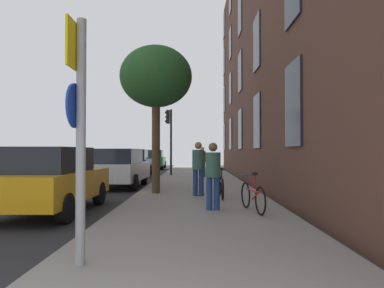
{
  "coord_description": "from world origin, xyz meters",
  "views": [
    {
      "loc": [
        0.96,
        -1.65,
        1.53
      ],
      "look_at": [
        0.86,
        12.26,
        1.82
      ],
      "focal_mm": 32.55,
      "sensor_mm": 36.0,
      "label": 1
    }
  ],
  "objects_px": {
    "traffic_light": "(169,130)",
    "tree_near": "(156,78)",
    "pedestrian_1": "(198,165)",
    "bicycle_0": "(253,196)",
    "car_0": "(51,179)",
    "sign_post": "(79,120)",
    "bicycle_2": "(215,172)",
    "car_2": "(134,163)",
    "pedestrian_0": "(213,171)",
    "car_3": "(154,159)",
    "pedestrian_2": "(202,160)",
    "bicycle_1": "(221,186)",
    "car_1": "(119,168)"
  },
  "relations": [
    {
      "from": "traffic_light",
      "to": "bicycle_0",
      "type": "height_order",
      "value": "traffic_light"
    },
    {
      "from": "bicycle_1",
      "to": "car_3",
      "type": "xyz_separation_m",
      "value": [
        -4.25,
        18.91,
        0.37
      ]
    },
    {
      "from": "sign_post",
      "to": "tree_near",
      "type": "relative_size",
      "value": 0.62
    },
    {
      "from": "traffic_light",
      "to": "car_1",
      "type": "xyz_separation_m",
      "value": [
        -1.67,
        -6.0,
        -1.94
      ]
    },
    {
      "from": "pedestrian_2",
      "to": "car_3",
      "type": "height_order",
      "value": "pedestrian_2"
    },
    {
      "from": "bicycle_2",
      "to": "pedestrian_2",
      "type": "height_order",
      "value": "pedestrian_2"
    },
    {
      "from": "car_1",
      "to": "car_2",
      "type": "distance_m",
      "value": 6.34
    },
    {
      "from": "bicycle_1",
      "to": "bicycle_0",
      "type": "bearing_deg",
      "value": -77.28
    },
    {
      "from": "bicycle_0",
      "to": "car_1",
      "type": "bearing_deg",
      "value": 125.23
    },
    {
      "from": "sign_post",
      "to": "pedestrian_1",
      "type": "xyz_separation_m",
      "value": [
        1.57,
        6.69,
        -0.83
      ]
    },
    {
      "from": "pedestrian_0",
      "to": "car_0",
      "type": "relative_size",
      "value": 0.39
    },
    {
      "from": "car_2",
      "to": "sign_post",
      "type": "bearing_deg",
      "value": -82.55
    },
    {
      "from": "pedestrian_2",
      "to": "sign_post",
      "type": "bearing_deg",
      "value": -97.26
    },
    {
      "from": "bicycle_0",
      "to": "sign_post",
      "type": "bearing_deg",
      "value": -126.29
    },
    {
      "from": "sign_post",
      "to": "pedestrian_2",
      "type": "relative_size",
      "value": 1.87
    },
    {
      "from": "traffic_light",
      "to": "tree_near",
      "type": "distance_m",
      "value": 8.85
    },
    {
      "from": "tree_near",
      "to": "bicycle_0",
      "type": "distance_m",
      "value": 5.74
    },
    {
      "from": "pedestrian_1",
      "to": "car_2",
      "type": "bearing_deg",
      "value": 110.75
    },
    {
      "from": "car_0",
      "to": "car_3",
      "type": "xyz_separation_m",
      "value": [
        0.1,
        20.94,
        0.0
      ]
    },
    {
      "from": "car_1",
      "to": "bicycle_0",
      "type": "bearing_deg",
      "value": -54.77
    },
    {
      "from": "traffic_light",
      "to": "car_3",
      "type": "height_order",
      "value": "traffic_light"
    },
    {
      "from": "bicycle_0",
      "to": "pedestrian_0",
      "type": "bearing_deg",
      "value": 167.68
    },
    {
      "from": "car_3",
      "to": "car_1",
      "type": "bearing_deg",
      "value": -88.92
    },
    {
      "from": "bicycle_2",
      "to": "pedestrian_2",
      "type": "relative_size",
      "value": 0.99
    },
    {
      "from": "tree_near",
      "to": "pedestrian_1",
      "type": "xyz_separation_m",
      "value": [
        1.43,
        -0.78,
        -2.94
      ]
    },
    {
      "from": "car_0",
      "to": "car_2",
      "type": "height_order",
      "value": "same"
    },
    {
      "from": "pedestrian_0",
      "to": "pedestrian_2",
      "type": "distance_m",
      "value": 10.7
    },
    {
      "from": "pedestrian_2",
      "to": "car_0",
      "type": "bearing_deg",
      "value": -110.7
    },
    {
      "from": "pedestrian_0",
      "to": "pedestrian_1",
      "type": "relative_size",
      "value": 0.95
    },
    {
      "from": "pedestrian_1",
      "to": "car_0",
      "type": "bearing_deg",
      "value": -146.07
    },
    {
      "from": "sign_post",
      "to": "car_3",
      "type": "height_order",
      "value": "sign_post"
    },
    {
      "from": "pedestrian_0",
      "to": "car_2",
      "type": "relative_size",
      "value": 0.39
    },
    {
      "from": "pedestrian_1",
      "to": "car_3",
      "type": "xyz_separation_m",
      "value": [
        -3.56,
        18.47,
        -0.25
      ]
    },
    {
      "from": "bicycle_2",
      "to": "car_2",
      "type": "height_order",
      "value": "car_2"
    },
    {
      "from": "car_0",
      "to": "car_2",
      "type": "xyz_separation_m",
      "value": [
        -0.07,
        12.33,
        -0.0
      ]
    },
    {
      "from": "sign_post",
      "to": "pedestrian_1",
      "type": "distance_m",
      "value": 6.92
    },
    {
      "from": "sign_post",
      "to": "pedestrian_0",
      "type": "bearing_deg",
      "value": 64.81
    },
    {
      "from": "pedestrian_1",
      "to": "tree_near",
      "type": "bearing_deg",
      "value": 151.57
    },
    {
      "from": "bicycle_1",
      "to": "car_2",
      "type": "xyz_separation_m",
      "value": [
        -4.43,
        10.3,
        0.36
      ]
    },
    {
      "from": "bicycle_2",
      "to": "pedestrian_0",
      "type": "distance_m",
      "value": 9.31
    },
    {
      "from": "sign_post",
      "to": "bicycle_0",
      "type": "relative_size",
      "value": 1.88
    },
    {
      "from": "traffic_light",
      "to": "car_1",
      "type": "relative_size",
      "value": 0.94
    },
    {
      "from": "pedestrian_2",
      "to": "car_2",
      "type": "bearing_deg",
      "value": 155.69
    },
    {
      "from": "tree_near",
      "to": "traffic_light",
      "type": "bearing_deg",
      "value": 91.15
    },
    {
      "from": "traffic_light",
      "to": "car_3",
      "type": "relative_size",
      "value": 0.9
    },
    {
      "from": "pedestrian_1",
      "to": "bicycle_1",
      "type": "bearing_deg",
      "value": -32.14
    },
    {
      "from": "bicycle_2",
      "to": "pedestrian_2",
      "type": "bearing_deg",
      "value": 113.73
    },
    {
      "from": "pedestrian_1",
      "to": "traffic_light",
      "type": "bearing_deg",
      "value": 99.57
    },
    {
      "from": "tree_near",
      "to": "car_0",
      "type": "height_order",
      "value": "tree_near"
    },
    {
      "from": "sign_post",
      "to": "bicycle_2",
      "type": "height_order",
      "value": "sign_post"
    }
  ]
}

